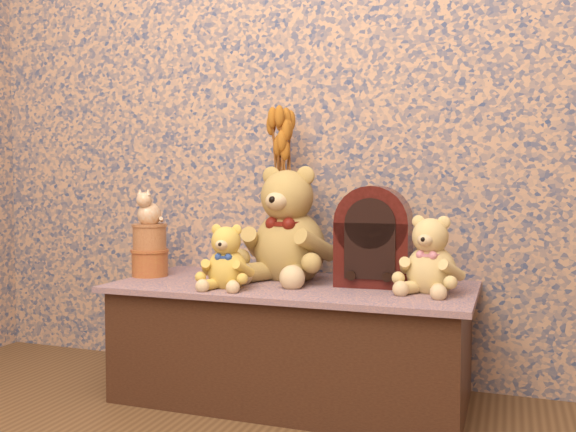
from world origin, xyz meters
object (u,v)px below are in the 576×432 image
object	(u,v)px
teddy_medium	(227,254)
cat_figurine	(149,207)
teddy_large	(289,219)
biscuit_tin_lower	(150,263)
teddy_small	(431,251)
cathedral_radio	(374,235)
ceramic_vase	(281,249)

from	to	relation	value
teddy_medium	cat_figurine	world-z (taller)	cat_figurine
teddy_medium	teddy_large	bearing A→B (deg)	56.35
biscuit_tin_lower	teddy_small	bearing A→B (deg)	0.07
teddy_large	cathedral_radio	xyz separation A→B (m)	(0.32, -0.03, -0.05)
cathedral_radio	ceramic_vase	size ratio (longest dim) A/B	1.66
teddy_medium	cathedral_radio	world-z (taller)	cathedral_radio
teddy_medium	ceramic_vase	xyz separation A→B (m)	(0.09, 0.29, -0.01)
teddy_small	cathedral_radio	bearing A→B (deg)	170.01
cat_figurine	teddy_small	bearing A→B (deg)	1.82
cathedral_radio	biscuit_tin_lower	distance (m)	0.85
ceramic_vase	cat_figurine	xyz separation A→B (m)	(-0.48, -0.15, 0.16)
teddy_medium	cat_figurine	bearing A→B (deg)	154.74
cathedral_radio	teddy_medium	bearing A→B (deg)	-157.02
teddy_small	biscuit_tin_lower	size ratio (longest dim) A/B	1.97
cathedral_radio	cat_figurine	xyz separation A→B (m)	(-0.84, -0.08, 0.09)
biscuit_tin_lower	cat_figurine	xyz separation A→B (m)	(0.00, 0.00, 0.21)
teddy_large	cat_figurine	size ratio (longest dim) A/B	3.22
teddy_small	ceramic_vase	world-z (taller)	teddy_small
teddy_small	cat_figurine	size ratio (longest dim) A/B	1.94
teddy_medium	cat_figurine	xyz separation A→B (m)	(-0.39, 0.14, 0.15)
teddy_large	biscuit_tin_lower	xyz separation A→B (m)	(-0.52, -0.11, -0.17)
cathedral_radio	cat_figurine	size ratio (longest dim) A/B	2.50
teddy_medium	cat_figurine	distance (m)	0.44
cat_figurine	cathedral_radio	bearing A→B (deg)	7.36
teddy_large	ceramic_vase	distance (m)	0.13
teddy_medium	teddy_small	bearing A→B (deg)	6.41
teddy_medium	ceramic_vase	bearing A→B (deg)	67.89
teddy_medium	biscuit_tin_lower	size ratio (longest dim) A/B	1.70
cathedral_radio	cat_figurine	bearing A→B (deg)	-177.46
ceramic_vase	teddy_large	bearing A→B (deg)	-40.77
ceramic_vase	cathedral_radio	bearing A→B (deg)	-10.70
teddy_large	cat_figurine	bearing A→B (deg)	-160.99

